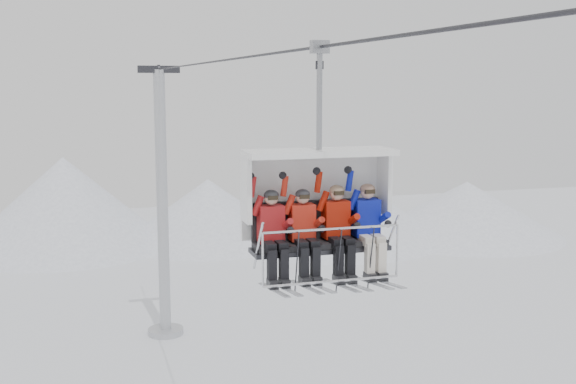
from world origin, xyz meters
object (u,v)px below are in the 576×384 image
object	(u,v)px
chairlift_carrier	(316,198)
skier_center_right	(338,227)
skier_far_left	(273,232)
skier_far_right	(368,225)
lift_tower_right	(163,223)
skier_center_left	(304,230)

from	to	relation	value
chairlift_carrier	skier_center_right	xyz separation A→B (m)	(0.29, -0.30, -0.47)
skier_far_left	skier_far_right	distance (m)	1.74
skier_center_right	skier_far_right	world-z (taller)	same
chairlift_carrier	lift_tower_right	bearing A→B (deg)	90.00
chairlift_carrier	skier_far_right	size ratio (longest dim) A/B	2.29
chairlift_carrier	skier_center_left	bearing A→B (deg)	-136.27
lift_tower_right	skier_center_left	bearing A→B (deg)	-90.77
skier_far_left	skier_center_right	size ratio (longest dim) A/B	0.97
chairlift_carrier	skier_far_right	xyz separation A→B (m)	(0.86, -0.30, -0.47)
lift_tower_right	chairlift_carrier	bearing A→B (deg)	-90.00
skier_far_right	skier_center_right	bearing A→B (deg)	180.00
skier_center_right	chairlift_carrier	bearing A→B (deg)	134.13
skier_center_left	skier_far_right	xyz separation A→B (m)	(1.19, 0.00, 0.02)
skier_far_right	skier_far_left	bearing A→B (deg)	-179.87
skier_far_left	skier_center_right	xyz separation A→B (m)	(1.17, 0.00, 0.02)
skier_center_right	skier_far_right	xyz separation A→B (m)	(0.57, 0.00, 0.00)
skier_center_right	skier_center_left	bearing A→B (deg)	-179.56
chairlift_carrier	skier_far_left	xyz separation A→B (m)	(-0.87, -0.31, -0.49)
chairlift_carrier	skier_far_left	world-z (taller)	chairlift_carrier
chairlift_carrier	skier_far_left	distance (m)	1.05
skier_center_right	skier_far_right	size ratio (longest dim) A/B	1.00
skier_far_right	skier_center_left	bearing A→B (deg)	-179.77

